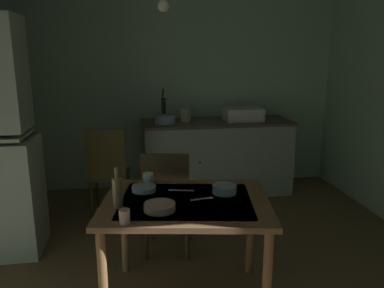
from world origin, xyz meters
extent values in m
plane|color=brown|center=(0.00, 0.00, 0.00)|extent=(5.27, 5.27, 0.00)
cube|color=#B2D1B5|center=(0.00, 1.82, 1.22)|extent=(4.37, 0.10, 2.43)
cube|color=#A8B3A9|center=(0.61, 1.45, 0.42)|extent=(1.73, 0.60, 0.85)
cube|color=brown|center=(0.61, 1.45, 0.86)|extent=(1.76, 0.63, 0.03)
sphere|color=#2D2823|center=(0.35, 1.14, 0.47)|extent=(0.02, 0.02, 0.02)
cube|color=white|center=(0.92, 1.45, 0.95)|extent=(0.44, 0.34, 0.15)
cube|color=black|center=(0.92, 1.45, 1.02)|extent=(0.38, 0.28, 0.01)
cylinder|color=#232328|center=(-0.02, 1.50, 1.02)|extent=(0.05, 0.05, 0.28)
cylinder|color=#232328|center=(-0.02, 1.43, 1.12)|extent=(0.03, 0.12, 0.03)
cylinder|color=#2B2520|center=(-0.02, 1.56, 1.21)|extent=(0.02, 0.16, 0.12)
cylinder|color=#9EB2C6|center=(-0.01, 1.40, 0.93)|extent=(0.23, 0.23, 0.10)
cylinder|color=beige|center=(0.23, 1.47, 0.95)|extent=(0.12, 0.12, 0.15)
cube|color=brown|center=(-0.05, -0.61, 0.72)|extent=(1.21, 0.98, 0.04)
cube|color=silver|center=(-0.05, -0.61, 0.73)|extent=(0.94, 0.77, 0.00)
cylinder|color=brown|center=(-0.58, -0.87, 0.35)|extent=(0.06, 0.06, 0.70)
cylinder|color=brown|center=(0.37, -1.03, 0.35)|extent=(0.06, 0.06, 0.70)
cylinder|color=#886343|center=(-0.47, -0.19, 0.35)|extent=(0.06, 0.06, 0.70)
cylinder|color=#8D5B3C|center=(0.48, -0.34, 0.35)|extent=(0.06, 0.06, 0.70)
cube|color=#49361F|center=(-0.10, 0.10, 0.42)|extent=(0.47, 0.47, 0.03)
cube|color=#4A3723|center=(-0.14, -0.08, 0.68)|extent=(0.38, 0.10, 0.48)
cylinder|color=#49361F|center=(0.10, 0.23, 0.20)|extent=(0.04, 0.04, 0.41)
cylinder|color=#49361F|center=(-0.24, 0.30, 0.20)|extent=(0.04, 0.04, 0.41)
cylinder|color=#49361F|center=(0.03, -0.10, 0.20)|extent=(0.04, 0.04, 0.41)
cylinder|color=#49361F|center=(-0.31, -0.03, 0.20)|extent=(0.04, 0.04, 0.41)
cube|color=#4F3B1D|center=(-0.64, 0.97, 0.43)|extent=(0.43, 0.43, 0.03)
cube|color=#4B401D|center=(-0.65, 0.79, 0.69)|extent=(0.38, 0.06, 0.50)
cylinder|color=#4F3B1D|center=(-0.45, 1.12, 0.21)|extent=(0.04, 0.04, 0.41)
cylinder|color=#4F3B1D|center=(-0.79, 1.15, 0.21)|extent=(0.04, 0.04, 0.41)
cylinder|color=#4F3B1D|center=(-0.48, 0.79, 0.21)|extent=(0.04, 0.04, 0.41)
cylinder|color=#4F3B1D|center=(-0.82, 0.81, 0.21)|extent=(0.04, 0.04, 0.41)
cylinder|color=tan|center=(-0.23, -0.75, 0.76)|extent=(0.19, 0.19, 0.05)
cylinder|color=#9EB2C6|center=(0.23, -0.52, 0.76)|extent=(0.17, 0.17, 0.06)
cylinder|color=#9EB2C6|center=(-0.32, -0.39, 0.75)|extent=(0.17, 0.17, 0.03)
cylinder|color=white|center=(-0.28, -0.24, 0.77)|extent=(0.07, 0.07, 0.08)
cylinder|color=tan|center=(-0.44, -0.90, 0.78)|extent=(0.06, 0.06, 0.09)
cylinder|color=olive|center=(-0.48, -0.66, 0.83)|extent=(0.06, 0.06, 0.19)
cylinder|color=olive|center=(-0.48, -0.66, 0.96)|extent=(0.03, 0.03, 0.07)
cube|color=silver|center=(-0.06, -0.43, 0.74)|extent=(0.18, 0.06, 0.00)
cube|color=beige|center=(0.06, -0.61, 0.74)|extent=(0.16, 0.04, 0.00)
sphere|color=#F9EFCC|center=(-0.14, -0.13, 1.99)|extent=(0.08, 0.08, 0.08)
camera|label=1|loc=(-0.37, -2.95, 1.69)|focal=36.02mm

